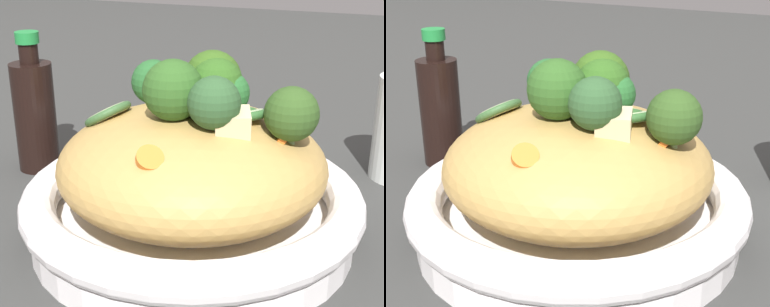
% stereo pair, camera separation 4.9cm
% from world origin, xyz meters
% --- Properties ---
extents(ground_plane, '(3.00, 3.00, 0.00)m').
position_xyz_m(ground_plane, '(0.00, 0.00, 0.00)').
color(ground_plane, '#333432').
extents(serving_bowl, '(0.30, 0.30, 0.05)m').
position_xyz_m(serving_bowl, '(0.00, 0.00, 0.03)').
color(serving_bowl, white).
rests_on(serving_bowl, ground_plane).
extents(noodle_heap, '(0.23, 0.23, 0.10)m').
position_xyz_m(noodle_heap, '(-0.00, -0.00, 0.07)').
color(noodle_heap, '#B28A49').
rests_on(noodle_heap, serving_bowl).
extents(broccoli_florets, '(0.21, 0.15, 0.08)m').
position_xyz_m(broccoli_florets, '(-0.01, -0.01, 0.13)').
color(broccoli_florets, '#A1BF71').
rests_on(broccoli_florets, serving_bowl).
extents(carrot_coins, '(0.11, 0.11, 0.03)m').
position_xyz_m(carrot_coins, '(-0.03, 0.03, 0.11)').
color(carrot_coins, orange).
rests_on(carrot_coins, serving_bowl).
extents(zucchini_slices, '(0.17, 0.07, 0.04)m').
position_xyz_m(zucchini_slices, '(0.00, -0.01, 0.11)').
color(zucchini_slices, beige).
rests_on(zucchini_slices, serving_bowl).
extents(chicken_chunks, '(0.08, 0.09, 0.03)m').
position_xyz_m(chicken_chunks, '(-0.02, -0.01, 0.12)').
color(chicken_chunks, beige).
rests_on(chicken_chunks, serving_bowl).
extents(soy_sauce_bottle, '(0.05, 0.05, 0.16)m').
position_xyz_m(soy_sauce_bottle, '(0.22, -0.08, 0.07)').
color(soy_sauce_bottle, black).
rests_on(soy_sauce_bottle, ground_plane).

